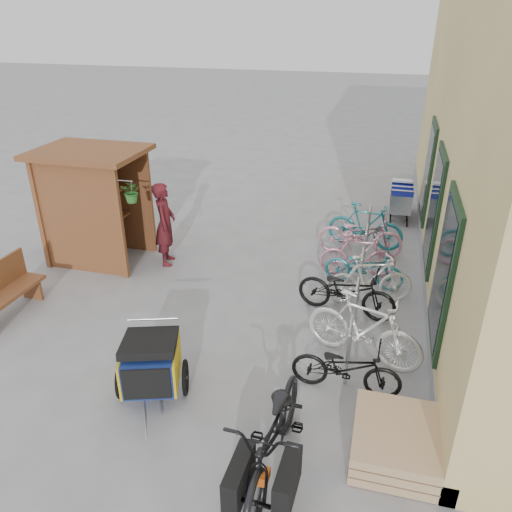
% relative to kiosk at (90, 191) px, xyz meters
% --- Properties ---
extents(ground, '(80.00, 80.00, 0.00)m').
position_rel_kiosk_xyz_m(ground, '(3.28, -2.47, -1.55)').
color(ground, '#969598').
extents(kiosk, '(2.49, 1.65, 2.40)m').
position_rel_kiosk_xyz_m(kiosk, '(0.00, 0.00, 0.00)').
color(kiosk, brown).
rests_on(kiosk, ground).
extents(bike_rack, '(0.05, 5.35, 0.86)m').
position_rel_kiosk_xyz_m(bike_rack, '(5.58, -0.07, -1.04)').
color(bike_rack, '#A5A8AD').
rests_on(bike_rack, ground).
extents(pallet_stack, '(1.00, 1.20, 0.40)m').
position_rel_kiosk_xyz_m(pallet_stack, '(6.28, -3.87, -1.34)').
color(pallet_stack, tan).
rests_on(pallet_stack, ground).
extents(bench, '(0.49, 1.53, 0.97)m').
position_rel_kiosk_xyz_m(bench, '(-0.40, -2.43, -1.06)').
color(bench, brown).
rests_on(bench, ground).
extents(shopping_carts, '(0.54, 1.50, 0.98)m').
position_rel_kiosk_xyz_m(shopping_carts, '(6.28, 4.19, -0.98)').
color(shopping_carts, silver).
rests_on(shopping_carts, ground).
extents(child_trailer, '(1.08, 1.66, 0.96)m').
position_rel_kiosk_xyz_m(child_trailer, '(2.98, -3.60, -1.02)').
color(child_trailer, navy).
rests_on(child_trailer, ground).
extents(cargo_bike, '(0.85, 2.24, 1.17)m').
position_rel_kiosk_xyz_m(cargo_bike, '(4.94, -4.52, -0.98)').
color(cargo_bike, black).
rests_on(cargo_bike, ground).
extents(person_kiosk, '(0.59, 0.74, 1.78)m').
position_rel_kiosk_xyz_m(person_kiosk, '(1.51, 0.21, -0.66)').
color(person_kiosk, maroon).
rests_on(person_kiosk, ground).
extents(bike_0, '(1.56, 0.58, 0.81)m').
position_rel_kiosk_xyz_m(bike_0, '(5.58, -2.87, -1.15)').
color(bike_0, black).
rests_on(bike_0, ground).
extents(bike_1, '(1.93, 1.08, 1.12)m').
position_rel_kiosk_xyz_m(bike_1, '(5.76, -2.07, -0.99)').
color(bike_1, white).
rests_on(bike_1, ground).
extents(bike_2, '(1.85, 0.93, 0.93)m').
position_rel_kiosk_xyz_m(bike_2, '(5.38, -0.83, -1.09)').
color(bike_2, black).
rests_on(bike_2, ground).
extents(bike_3, '(1.67, 0.90, 0.97)m').
position_rel_kiosk_xyz_m(bike_3, '(5.74, -0.37, -1.07)').
color(bike_3, white).
rests_on(bike_3, ground).
extents(bike_4, '(1.57, 0.70, 0.80)m').
position_rel_kiosk_xyz_m(bike_4, '(5.62, 0.26, -1.15)').
color(bike_4, teal).
rests_on(bike_4, ground).
extents(bike_5, '(1.57, 0.63, 0.92)m').
position_rel_kiosk_xyz_m(bike_5, '(5.46, 0.65, -1.09)').
color(bike_5, pink).
rests_on(bike_5, ground).
extents(bike_6, '(1.82, 0.64, 0.96)m').
position_rel_kiosk_xyz_m(bike_6, '(5.43, 1.65, -1.07)').
color(bike_6, pink).
rests_on(bike_6, ground).
extents(bike_7, '(1.76, 0.75, 1.03)m').
position_rel_kiosk_xyz_m(bike_7, '(5.51, 2.11, -1.04)').
color(bike_7, teal).
rests_on(bike_7, ground).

